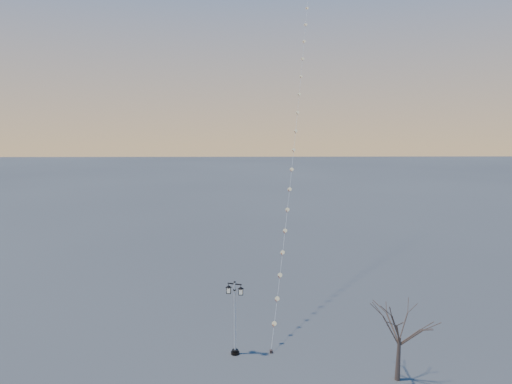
{
  "coord_description": "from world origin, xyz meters",
  "views": [
    {
      "loc": [
        -1.91,
        -22.52,
        13.09
      ],
      "look_at": [
        -1.42,
        5.6,
        8.72
      ],
      "focal_mm": 31.62,
      "sensor_mm": 36.0,
      "label": 1
    }
  ],
  "objects": [
    {
      "name": "ground",
      "position": [
        0.0,
        0.0,
        0.0
      ],
      "size": [
        300.0,
        300.0,
        0.0
      ],
      "primitive_type": "plane",
      "color": "#464647",
      "rests_on": "ground"
    },
    {
      "name": "street_lamp",
      "position": [
        -2.69,
        1.48,
        2.4
      ],
      "size": [
        1.07,
        0.61,
        4.34
      ],
      "rotation": [
        0.0,
        0.0,
        -0.33
      ],
      "color": "black",
      "rests_on": "ground"
    },
    {
      "name": "bare_tree",
      "position": [
        5.73,
        -1.27,
        2.94
      ],
      "size": [
        2.56,
        2.56,
        4.24
      ],
      "rotation": [
        0.0,
        0.0,
        0.04
      ],
      "color": "#4B392E",
      "rests_on": "ground"
    },
    {
      "name": "kite_train",
      "position": [
        2.43,
        15.26,
        19.27
      ],
      "size": [
        6.71,
        27.98,
        38.78
      ],
      "rotation": [
        0.0,
        0.0,
        0.1
      ],
      "color": "#3A2821",
      "rests_on": "ground"
    }
  ]
}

